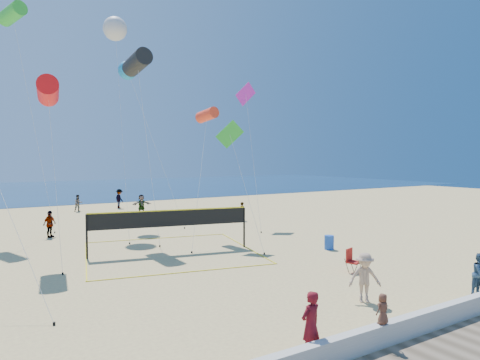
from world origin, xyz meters
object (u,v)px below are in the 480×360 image
woman (311,325)px  camp_chair (352,259)px  volleyball_net (170,223)px  trash_barrel (329,242)px

woman → camp_chair: 8.64m
camp_chair → volleyball_net: volleyball_net is taller
woman → volleyball_net: 13.13m
trash_barrel → volleyball_net: (-7.67, 3.85, 1.16)m
camp_chair → trash_barrel: bearing=40.3°
volleyball_net → camp_chair: bearing=-44.5°
trash_barrel → volleyball_net: 8.66m
trash_barrel → camp_chair: bearing=-121.5°
camp_chair → volleyball_net: bearing=105.7°
camp_chair → trash_barrel: size_ratio=1.49×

